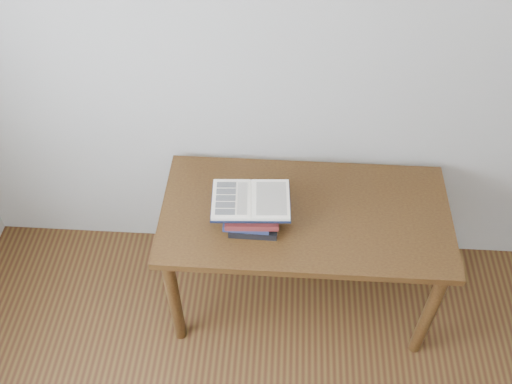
{
  "coord_description": "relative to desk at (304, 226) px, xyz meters",
  "views": [
    {
      "loc": [
        -0.12,
        -0.27,
        2.66
      ],
      "look_at": [
        -0.22,
        1.31,
        0.89
      ],
      "focal_mm": 40.0,
      "sensor_mm": 36.0,
      "label": 1
    }
  ],
  "objects": [
    {
      "name": "book_stack",
      "position": [
        -0.24,
        -0.08,
        0.16
      ],
      "size": [
        0.24,
        0.19,
        0.12
      ],
      "color": "black",
      "rests_on": "desk"
    },
    {
      "name": "open_book",
      "position": [
        -0.24,
        -0.06,
        0.23
      ],
      "size": [
        0.35,
        0.25,
        0.03
      ],
      "rotation": [
        0.0,
        0.0,
        0.06
      ],
      "color": "black",
      "rests_on": "book_stack"
    },
    {
      "name": "desk",
      "position": [
        0.0,
        0.0,
        0.0
      ],
      "size": [
        1.3,
        0.65,
        0.7
      ],
      "color": "#483012",
      "rests_on": "ground"
    }
  ]
}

